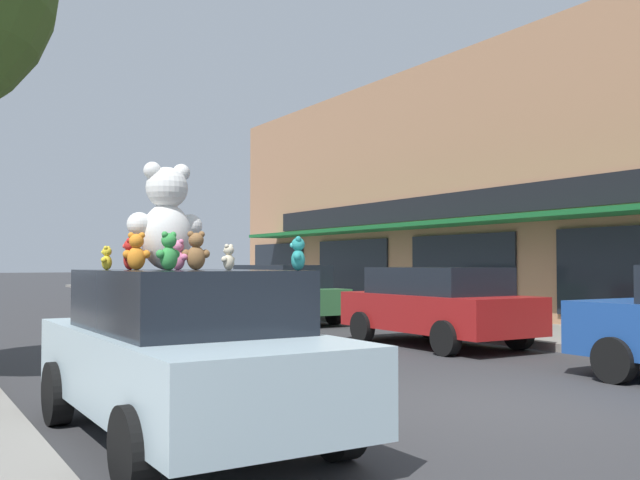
{
  "coord_description": "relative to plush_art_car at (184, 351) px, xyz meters",
  "views": [
    {
      "loc": [
        -5.66,
        -5.89,
        1.58
      ],
      "look_at": [
        -0.16,
        3.24,
        1.94
      ],
      "focal_mm": 40.0,
      "sensor_mm": 36.0,
      "label": 1
    }
  ],
  "objects": [
    {
      "name": "ground_plane",
      "position": [
        3.39,
        -0.24,
        -0.79
      ],
      "size": [
        260.0,
        260.0,
        0.0
      ],
      "primitive_type": "plane",
      "color": "#333335"
    },
    {
      "name": "plush_art_car",
      "position": [
        0.0,
        0.0,
        0.0
      ],
      "size": [
        1.9,
        4.05,
        1.53
      ],
      "rotation": [
        0.0,
        0.0,
        0.01
      ],
      "color": "#ADC6D1",
      "rests_on": "ground_plane"
    },
    {
      "name": "teddy_bear_giant",
      "position": [
        -0.05,
        0.37,
        1.22
      ],
      "size": [
        0.74,
        0.45,
        1.01
      ],
      "rotation": [
        0.0,
        0.0,
        3.16
      ],
      "color": "white",
      "rests_on": "plush_art_car"
    },
    {
      "name": "teddy_bear_teal",
      "position": [
        0.6,
        -1.01,
        0.87
      ],
      "size": [
        0.17,
        0.21,
        0.28
      ],
      "rotation": [
        0.0,
        0.0,
        4.23
      ],
      "color": "teal",
      "rests_on": "plush_art_car"
    },
    {
      "name": "teddy_bear_yellow",
      "position": [
        -0.6,
        0.4,
        0.84
      ],
      "size": [
        0.14,
        0.16,
        0.22
      ],
      "rotation": [
        0.0,
        0.0,
        4.1
      ],
      "color": "yellow",
      "rests_on": "plush_art_car"
    },
    {
      "name": "teddy_bear_pink",
      "position": [
        -0.05,
        0.05,
        0.87
      ],
      "size": [
        0.16,
        0.21,
        0.28
      ],
      "rotation": [
        0.0,
        0.0,
        2.04
      ],
      "color": "pink",
      "rests_on": "plush_art_car"
    },
    {
      "name": "teddy_bear_red",
      "position": [
        -0.37,
        0.45,
        0.88
      ],
      "size": [
        0.18,
        0.22,
        0.3
      ],
      "rotation": [
        0.0,
        0.0,
        4.19
      ],
      "color": "red",
      "rests_on": "plush_art_car"
    },
    {
      "name": "teddy_bear_green",
      "position": [
        -0.23,
        -0.22,
        0.89
      ],
      "size": [
        0.25,
        0.18,
        0.34
      ],
      "rotation": [
        0.0,
        0.0,
        3.5
      ],
      "color": "green",
      "rests_on": "plush_art_car"
    },
    {
      "name": "teddy_bear_brown",
      "position": [
        0.1,
        -0.02,
        0.9
      ],
      "size": [
        0.27,
        0.18,
        0.35
      ],
      "rotation": [
        0.0,
        0.0,
        2.9
      ],
      "color": "olive",
      "rests_on": "plush_art_car"
    },
    {
      "name": "teddy_bear_cream",
      "position": [
        0.21,
        -0.48,
        0.84
      ],
      "size": [
        0.17,
        0.14,
        0.23
      ],
      "rotation": [
        0.0,
        0.0,
        3.7
      ],
      "color": "beige",
      "rests_on": "plush_art_car"
    },
    {
      "name": "teddy_bear_orange",
      "position": [
        -0.38,
        0.22,
        0.9
      ],
      "size": [
        0.26,
        0.2,
        0.34
      ],
      "rotation": [
        0.0,
        0.0,
        2.69
      ],
      "color": "orange",
      "rests_on": "plush_art_car"
    },
    {
      "name": "parked_car_far_center",
      "position": [
        6.77,
        4.51,
        0.02
      ],
      "size": [
        1.95,
        4.07,
        1.51
      ],
      "color": "maroon",
      "rests_on": "ground_plane"
    },
    {
      "name": "parked_car_far_right",
      "position": [
        6.77,
        10.95,
        0.04
      ],
      "size": [
        1.85,
        4.48,
        1.55
      ],
      "color": "#336B3D",
      "rests_on": "ground_plane"
    }
  ]
}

